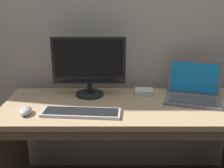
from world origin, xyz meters
name	(u,v)px	position (x,y,z in m)	size (l,w,h in m)	color
desk	(128,129)	(0.00, -0.01, 0.56)	(1.65, 0.62, 0.73)	tan
laptop_space_gray	(192,92)	(0.44, 0.09, 0.78)	(0.42, 0.39, 0.24)	slate
external_monitor	(88,65)	(-0.27, 0.16, 0.95)	(0.50, 0.20, 0.41)	black
wired_keyboard	(81,113)	(-0.30, -0.15, 0.74)	(0.48, 0.18, 0.02)	#BCBCC1
computer_mouse	(25,111)	(-0.63, -0.15, 0.75)	(0.07, 0.11, 0.04)	#B7B7BC
external_drive_box	(143,92)	(0.12, 0.18, 0.75)	(0.13, 0.10, 0.04)	silver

